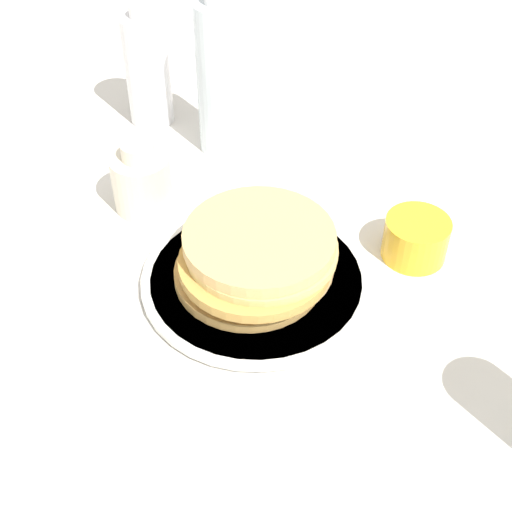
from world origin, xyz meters
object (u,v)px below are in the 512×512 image
at_px(cream_jug, 140,181).
at_px(water_bottle_far, 147,69).
at_px(plate, 256,279).
at_px(juice_glass, 416,238).
at_px(water_bottle_near, 219,79).
at_px(pancake_stack, 255,257).

bearing_deg(cream_jug, water_bottle_far, -44.55).
distance_m(plate, juice_glass, 0.21).
height_order(cream_jug, water_bottle_near, water_bottle_near).
bearing_deg(water_bottle_far, water_bottle_near, -171.41).
relative_size(pancake_stack, cream_jug, 1.90).
relative_size(plate, juice_glass, 3.43).
relative_size(juice_glass, water_bottle_far, 0.43).
relative_size(cream_jug, water_bottle_near, 0.42).
xyz_separation_m(cream_jug, water_bottle_far, (0.16, -0.16, 0.05)).
xyz_separation_m(pancake_stack, juice_glass, (-0.12, -0.18, -0.02)).
xyz_separation_m(cream_jug, water_bottle_near, (0.02, -0.18, 0.07)).
relative_size(juice_glass, water_bottle_near, 0.34).
bearing_deg(water_bottle_far, plate, 156.88).
bearing_deg(water_bottle_far, pancake_stack, 156.76).
bearing_deg(water_bottle_far, cream_jug, 135.45).
relative_size(plate, cream_jug, 2.76).
distance_m(plate, pancake_stack, 0.04).
bearing_deg(juice_glass, water_bottle_near, -0.93).
distance_m(pancake_stack, cream_jug, 0.22).
bearing_deg(water_bottle_near, cream_jug, 97.13).
height_order(juice_glass, water_bottle_far, water_bottle_far).
bearing_deg(plate, cream_jug, -1.11).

